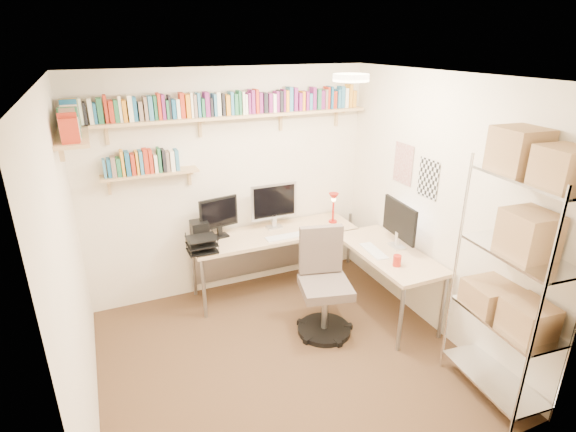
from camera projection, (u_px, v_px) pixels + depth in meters
name	position (u px, v px, depth m)	size (l,w,h in m)	color
ground	(283.00, 358.00, 4.17)	(3.20, 3.20, 0.00)	#49341F
room_shell	(283.00, 201.00, 3.60)	(3.24, 3.04, 2.52)	beige
wall_shelves	(190.00, 119.00, 4.37)	(3.12, 1.09, 0.80)	tan
corner_desk	(293.00, 239.00, 4.90)	(2.20, 1.85, 1.26)	#D7B48C
office_chair	(324.00, 290.00, 4.43)	(0.57, 0.59, 1.07)	black
wire_rack	(521.00, 244.00, 3.26)	(0.49, 0.88, 2.18)	silver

